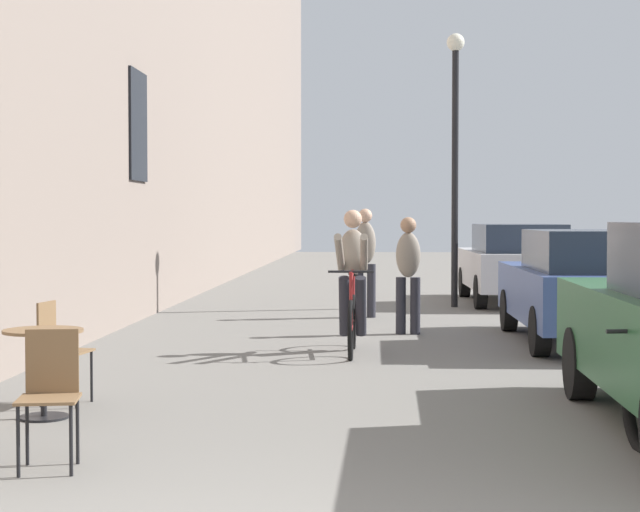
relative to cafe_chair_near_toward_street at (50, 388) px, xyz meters
The scene contains 9 objects.
cafe_chair_near_toward_street is the anchor object (origin of this frame).
cafe_table_mid 1.72m from the cafe_chair_near_toward_street, 109.29° to the left, with size 0.64×0.64×0.72m.
cafe_chair_mid_toward_street 2.35m from the cafe_chair_near_toward_street, 105.93° to the left, with size 0.43×0.43×0.89m.
cyclist_on_bicycle 6.13m from the cafe_chair_near_toward_street, 72.59° to the left, with size 0.52×1.76×1.74m.
pedestrian_near 8.24m from the cafe_chair_near_toward_street, 71.87° to the left, with size 0.37×0.28×1.62m.
pedestrian_mid 10.40m from the cafe_chair_near_toward_street, 79.19° to the left, with size 0.37×0.28×1.76m.
street_lamp 12.97m from the cafe_chair_near_toward_street, 73.84° to the left, with size 0.32×0.32×4.90m.
parked_car_second 8.33m from the cafe_chair_near_toward_street, 54.92° to the left, with size 1.75×4.11×1.46m.
parked_car_third 13.94m from the cafe_chair_near_toward_street, 70.13° to the left, with size 1.83×4.22×1.49m.
Camera 1 is at (0.46, -4.11, 1.62)m, focal length 58.40 mm.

